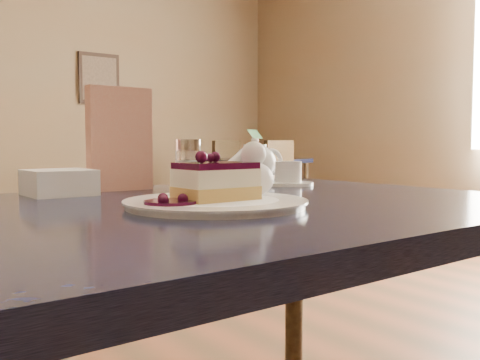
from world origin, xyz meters
TOP-DOWN VIEW (x-y plane):
  - main_table at (0.11, 0.11)m, footprint 1.30×0.89m
  - dessert_plate at (0.11, 0.06)m, footprint 0.30×0.30m
  - cheesecake_slice at (0.11, 0.06)m, footprint 0.13×0.09m
  - whipped_cream at (0.20, 0.07)m, footprint 0.07×0.07m
  - berry_sauce at (0.02, 0.05)m, footprint 0.09×0.09m
  - tea_set at (0.51, 0.44)m, footprint 0.19×0.24m
  - menu_card at (0.11, 0.45)m, footprint 0.15×0.04m
  - sugar_shaker at (0.27, 0.42)m, footprint 0.06×0.06m
  - napkin_stack at (-0.04, 0.42)m, footprint 0.13×0.13m
  - bg_table_far_right at (2.68, 3.39)m, footprint 1.20×1.82m

SIDE VIEW (x-z plane):
  - bg_table_far_right at x=2.68m, z-range -0.54..0.68m
  - main_table at x=0.11m, z-range 0.32..1.11m
  - dessert_plate at x=0.11m, z-range 0.80..0.81m
  - berry_sauce at x=0.02m, z-range 0.81..0.82m
  - napkin_stack at x=-0.04m, z-range 0.80..0.85m
  - whipped_cream at x=0.20m, z-range 0.81..0.87m
  - cheesecake_slice at x=0.11m, z-range 0.81..0.87m
  - tea_set at x=0.51m, z-range 0.79..0.90m
  - sugar_shaker at x=0.27m, z-range 0.80..0.92m
  - menu_card at x=0.11m, z-range 0.80..1.03m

